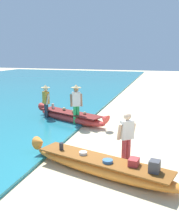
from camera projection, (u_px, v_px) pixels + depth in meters
ground_plane at (109, 159)px, 7.83m from camera, size 80.00×80.00×0.00m
boat_orange_foreground at (102, 166)px, 6.79m from camera, size 4.80×1.97×0.74m
boat_red_midground at (71, 117)px, 11.89m from camera, size 4.15×2.21×0.78m
person_vendor_hatted at (76, 102)px, 11.18m from camera, size 0.58×0.46×1.87m
person_tourist_customer at (127, 136)px, 7.21m from camera, size 0.55×0.49×1.60m
person_vendor_assistant at (46, 100)px, 12.35m from camera, size 0.55×0.50×1.71m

